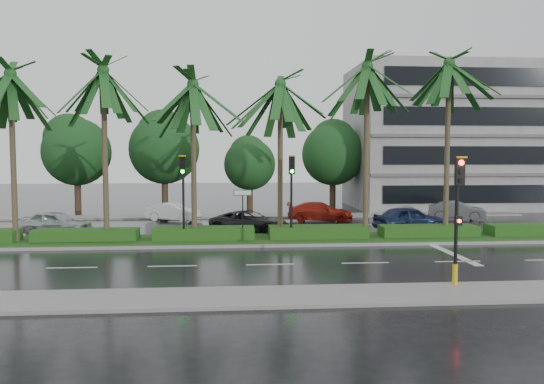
{
  "coord_description": "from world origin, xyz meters",
  "views": [
    {
      "loc": [
        -1.64,
        -26.57,
        4.52
      ],
      "look_at": [
        0.59,
        1.5,
        2.55
      ],
      "focal_mm": 35.0,
      "sensor_mm": 36.0,
      "label": 1
    }
  ],
  "objects": [
    {
      "name": "lane_markings",
      "position": [
        3.04,
        -0.43,
        0.01
      ],
      "size": [
        34.0,
        13.06,
        0.01
      ],
      "color": "silver",
      "rests_on": "ground"
    },
    {
      "name": "median",
      "position": [
        0.0,
        1.0,
        0.08
      ],
      "size": [
        36.0,
        4.0,
        0.15
      ],
      "color": "gray",
      "rests_on": "ground"
    },
    {
      "name": "signal_median_left",
      "position": [
        -4.0,
        0.3,
        3.0
      ],
      "size": [
        0.34,
        0.42,
        4.36
      ],
      "color": "black",
      "rests_on": "median"
    },
    {
      "name": "car_silver",
      "position": [
        -11.5,
        4.0,
        0.69
      ],
      "size": [
        2.47,
        4.31,
        1.38
      ],
      "primitive_type": "imported",
      "rotation": [
        0.0,
        0.0,
        1.35
      ],
      "color": "#B0B2B9",
      "rests_on": "ground"
    },
    {
      "name": "street_sign",
      "position": [
        -1.0,
        0.48,
        2.12
      ],
      "size": [
        0.95,
        0.09,
        2.6
      ],
      "color": "black",
      "rests_on": "median"
    },
    {
      "name": "far_sidewalk",
      "position": [
        0.0,
        12.0,
        0.06
      ],
      "size": [
        40.0,
        2.0,
        0.12
      ],
      "primitive_type": "cube",
      "color": "gray",
      "rests_on": "ground"
    },
    {
      "name": "car_grey",
      "position": [
        14.28,
        9.35,
        0.64
      ],
      "size": [
        2.66,
        4.13,
        1.28
      ],
      "primitive_type": "imported",
      "rotation": [
        0.0,
        0.0,
        1.21
      ],
      "color": "#595B5E",
      "rests_on": "ground"
    },
    {
      "name": "ground",
      "position": [
        0.0,
        0.0,
        0.0
      ],
      "size": [
        120.0,
        120.0,
        0.0
      ],
      "primitive_type": "plane",
      "color": "black",
      "rests_on": "ground"
    },
    {
      "name": "palm_row",
      "position": [
        -1.25,
        1.02,
        8.04
      ],
      "size": [
        26.3,
        4.2,
        10.06
      ],
      "color": "#463B28",
      "rests_on": "median"
    },
    {
      "name": "bg_trees",
      "position": [
        -1.91,
        17.59,
        4.86
      ],
      "size": [
        33.0,
        5.73,
        8.27
      ],
      "color": "#3A2F1A",
      "rests_on": "ground"
    },
    {
      "name": "car_white",
      "position": [
        -5.5,
        9.9,
        0.63
      ],
      "size": [
        2.76,
        4.02,
        1.26
      ],
      "primitive_type": "imported",
      "rotation": [
        0.0,
        0.0,
        1.15
      ],
      "color": "silver",
      "rests_on": "ground"
    },
    {
      "name": "car_darkgrey",
      "position": [
        -0.5,
        4.0,
        0.64
      ],
      "size": [
        3.44,
        5.04,
        1.28
      ],
      "primitive_type": "imported",
      "rotation": [
        0.0,
        0.0,
        1.26
      ],
      "color": "black",
      "rests_on": "ground"
    },
    {
      "name": "signal_median_right",
      "position": [
        1.5,
        0.3,
        3.0
      ],
      "size": [
        0.34,
        0.42,
        4.36
      ],
      "color": "black",
      "rests_on": "median"
    },
    {
      "name": "hedge",
      "position": [
        0.0,
        1.0,
        0.45
      ],
      "size": [
        35.2,
        1.4,
        0.6
      ],
      "color": "#144616",
      "rests_on": "median"
    },
    {
      "name": "car_red",
      "position": [
        4.5,
        9.15,
        0.65
      ],
      "size": [
        2.6,
        4.73,
        1.3
      ],
      "primitive_type": "imported",
      "rotation": [
        0.0,
        0.0,
        1.39
      ],
      "color": "maroon",
      "rests_on": "ground"
    },
    {
      "name": "car_blue",
      "position": [
        9.0,
        4.0,
        0.74
      ],
      "size": [
        2.73,
        4.62,
        1.47
      ],
      "primitive_type": "imported",
      "rotation": [
        0.0,
        0.0,
        1.81
      ],
      "color": "#172447",
      "rests_on": "ground"
    },
    {
      "name": "building",
      "position": [
        17.0,
        18.0,
        6.0
      ],
      "size": [
        16.0,
        10.0,
        12.0
      ],
      "primitive_type": "cube",
      "color": "slate",
      "rests_on": "ground"
    },
    {
      "name": "signal_near",
      "position": [
        6.0,
        -9.39,
        2.5
      ],
      "size": [
        0.34,
        0.45,
        4.36
      ],
      "color": "black",
      "rests_on": "near_sidewalk"
    },
    {
      "name": "near_sidewalk",
      "position": [
        0.0,
        -10.2,
        0.06
      ],
      "size": [
        40.0,
        2.4,
        0.12
      ],
      "primitive_type": "cube",
      "color": "gray",
      "rests_on": "ground"
    }
  ]
}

